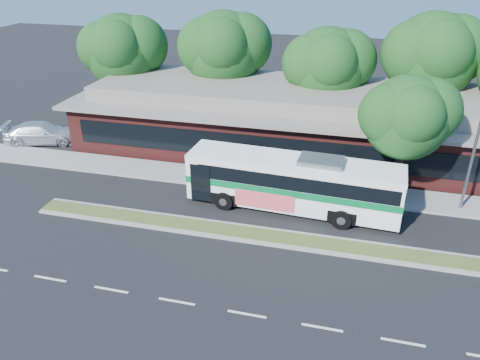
{
  "coord_description": "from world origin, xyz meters",
  "views": [
    {
      "loc": [
        3.28,
        -18.94,
        13.28
      ],
      "look_at": [
        -2.25,
        2.69,
        2.0
      ],
      "focal_mm": 35.0,
      "sensor_mm": 36.0,
      "label": 1
    }
  ],
  "objects_px": {
    "lamp_post": "(479,127)",
    "sedan": "(42,133)",
    "transit_bus": "(294,180)",
    "sidewalk_tree": "(413,116)"
  },
  "relations": [
    {
      "from": "transit_bus",
      "to": "lamp_post",
      "type": "bearing_deg",
      "value": 17.13
    },
    {
      "from": "transit_bus",
      "to": "sidewalk_tree",
      "type": "relative_size",
      "value": 1.61
    },
    {
      "from": "lamp_post",
      "to": "sedan",
      "type": "relative_size",
      "value": 1.68
    },
    {
      "from": "transit_bus",
      "to": "sedan",
      "type": "height_order",
      "value": "transit_bus"
    },
    {
      "from": "transit_bus",
      "to": "sedan",
      "type": "distance_m",
      "value": 20.17
    },
    {
      "from": "lamp_post",
      "to": "transit_bus",
      "type": "height_order",
      "value": "lamp_post"
    },
    {
      "from": "lamp_post",
      "to": "sedan",
      "type": "height_order",
      "value": "lamp_post"
    },
    {
      "from": "lamp_post",
      "to": "sedan",
      "type": "xyz_separation_m",
      "value": [
        -28.56,
        2.89,
        -4.12
      ]
    },
    {
      "from": "lamp_post",
      "to": "sedan",
      "type": "distance_m",
      "value": 29.0
    },
    {
      "from": "transit_bus",
      "to": "sidewalk_tree",
      "type": "bearing_deg",
      "value": 26.77
    }
  ]
}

